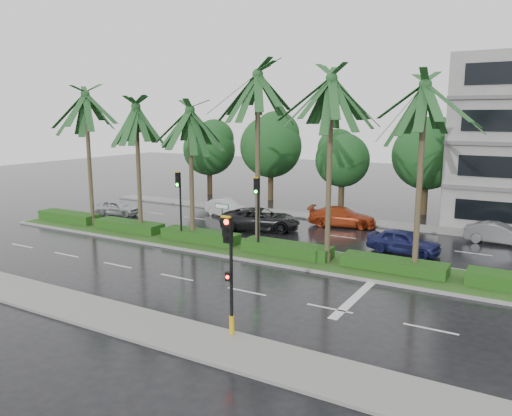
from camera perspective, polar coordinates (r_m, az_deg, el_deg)
The scene contains 18 objects.
ground at distance 28.83m, azimuth -2.74°, elevation -5.21°, with size 120.00×120.00×0.00m, color black.
near_sidewalk at distance 21.44m, azimuth -18.01°, elevation -11.19°, with size 40.00×2.40×0.12m, color gray.
far_sidewalk at distance 39.16m, azimuth 6.84°, elevation -0.99°, with size 40.00×2.00×0.12m, color gray.
median at distance 29.63m, azimuth -1.69°, elevation -4.62°, with size 36.00×4.00×0.15m.
hedge at distance 29.53m, azimuth -1.69°, elevation -3.92°, with size 35.20×1.40×0.60m.
lane_markings at distance 27.00m, azimuth 2.21°, elevation -6.29°, with size 34.00×13.06×0.01m.
palm_row at distance 29.31m, azimuth -3.87°, elevation 11.74°, with size 26.30×4.20×10.71m.
signal_near at distance 17.44m, azimuth -3.01°, elevation -7.18°, with size 0.34×0.45×4.36m.
signal_median_left at distance 30.74m, azimuth -8.76°, elevation 1.38°, with size 0.34×0.42×4.36m.
signal_median_right at distance 27.65m, azimuth 0.15°, elevation 0.49°, with size 0.34×0.42×4.36m.
street_sign at distance 29.27m, azimuth -3.91°, elevation -0.71°, with size 0.95×0.09×2.60m.
bg_trees at distance 43.98m, azimuth 8.86°, elevation 6.55°, with size 33.00×5.72×8.27m.
car_silver at distance 41.20m, azimuth -15.60°, elevation 0.05°, with size 3.63×1.46×1.24m, color #B4B9BC.
car_white at distance 39.06m, azimuth -3.34°, elevation -0.02°, with size 4.20×1.47×1.38m, color #B2B2B2.
car_darkgrey at distance 34.52m, azimuth 0.47°, elevation -1.27°, with size 5.49×2.53×1.53m, color black.
car_red at distance 36.20m, azimuth 9.81°, elevation -0.99°, with size 4.79×1.95×1.39m, color #9C2F11.
car_blue at distance 29.89m, azimuth 16.53°, elevation -3.68°, with size 4.12×1.66×1.41m, color navy.
car_grey at distance 34.31m, azimuth 25.95°, elevation -2.62°, with size 3.91×1.36×1.29m, color #5B5D61.
Camera 1 is at (15.13, -23.28, 7.78)m, focal length 35.00 mm.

